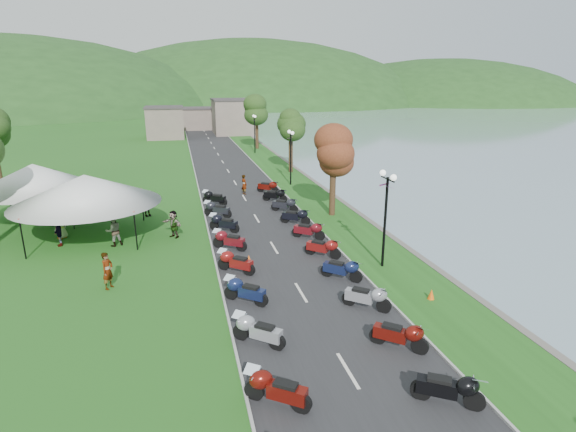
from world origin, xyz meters
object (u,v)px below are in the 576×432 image
pedestrian_a (110,288)px  pedestrian_b (115,246)px  vendor_tent_main (88,207)px  pedestrian_c (60,246)px

pedestrian_a → pedestrian_b: 6.01m
vendor_tent_main → pedestrian_a: bearing=-75.6°
vendor_tent_main → pedestrian_c: (-1.62, -1.17, -2.00)m
vendor_tent_main → pedestrian_a: (2.03, -7.89, -2.00)m
pedestrian_c → vendor_tent_main: bearing=102.8°
vendor_tent_main → pedestrian_c: bearing=-144.1°
pedestrian_c → pedestrian_a: bearing=5.4°
pedestrian_a → pedestrian_c: pedestrian_c is taller
vendor_tent_main → pedestrian_b: (1.59, -1.91, -2.00)m
pedestrian_b → pedestrian_c: pedestrian_b is taller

